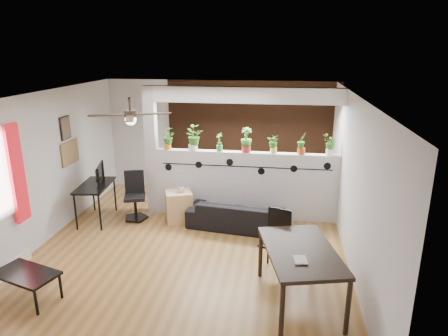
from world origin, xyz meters
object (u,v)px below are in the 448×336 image
Objects in this scene: potted_plant_6 at (330,144)px; computer_desk at (95,188)px; potted_plant_4 at (274,143)px; cup at (181,189)px; potted_plant_3 at (246,139)px; folding_chair at (277,235)px; potted_plant_2 at (219,141)px; potted_plant_1 at (193,137)px; coffee_table at (26,275)px; dining_table at (301,255)px; sofa at (235,215)px; potted_plant_5 at (302,143)px; cube_shelf at (179,206)px; potted_plant_0 at (167,138)px; office_chair at (135,199)px; ceiling_fan at (130,116)px.

potted_plant_6 reaches higher than computer_desk.
potted_plant_4 is 2.01m from cup.
potted_plant_3 is 2.30m from folding_chair.
potted_plant_1 is at bearing 180.00° from potted_plant_2.
folding_chair is at bearing -58.47° from potted_plant_2.
potted_plant_3 is 1.58m from potted_plant_6.
computer_desk reaches higher than cup.
potted_plant_3 is at bearing 50.36° from coffee_table.
potted_plant_6 is (2.63, 0.00, -0.05)m from potted_plant_1.
potted_plant_6 reaches higher than cup.
folding_chair is (-0.92, -1.94, -0.98)m from potted_plant_6.
folding_chair is at bearing -38.98° from cup.
potted_plant_4 is at bearing 0.00° from potted_plant_2.
computer_desk is 0.67× the size of dining_table.
coffee_table is at bearing 53.81° from sofa.
potted_plant_5 is (0.53, 0.00, 0.03)m from potted_plant_4.
coffee_table is at bearing -123.62° from potted_plant_2.
folding_chair is at bearing -101.32° from potted_plant_5.
computer_desk is at bearing -169.97° from potted_plant_4.
potted_plant_1 is 1.35× the size of potted_plant_2.
potted_plant_2 is 0.75× the size of potted_plant_3.
potted_plant_6 is (2.11, 0.00, 0.02)m from potted_plant_2.
folding_chair is (1.94, -1.53, 0.27)m from cube_shelf.
computer_desk is (-1.32, -0.61, -0.90)m from potted_plant_0.
cube_shelf is 3.27m from dining_table.
potted_plant_6 is at bearing 64.76° from folding_chair.
potted_plant_1 is 1.73m from sofa.
potted_plant_6 is 4.61m from computer_desk.
coffee_table is (-2.14, -3.22, -1.18)m from potted_plant_2.
dining_table reaches higher than coffee_table.
cube_shelf is (-0.22, -0.41, -1.30)m from potted_plant_1.
office_chair is at bearing -178.67° from cup.
potted_plant_6 is at bearing 0.00° from potted_plant_1.
dining_table is at bearing -20.33° from ceiling_fan.
potted_plant_2 is at bearing 118.67° from dining_table.
potted_plant_1 is 0.80× the size of cube_shelf.
potted_plant_6 is 0.41× the size of coffee_table.
potted_plant_0 is 0.87× the size of potted_plant_3.
potted_plant_6 reaches higher than sofa.
potted_plant_3 is at bearing -180.00° from potted_plant_6.
sofa is 1.79× the size of office_chair.
potted_plant_2 is at bearing 180.00° from potted_plant_6.
sofa is (-1.19, -0.55, -1.32)m from potted_plant_5.
potted_plant_0 reaches higher than potted_plant_2.
potted_plant_5 is at bearing 0.00° from potted_plant_0.
potted_plant_5 reaches higher than cup.
potted_plant_3 reaches higher than potted_plant_0.
potted_plant_1 is 0.30× the size of dining_table.
cube_shelf is 0.62× the size of folding_chair.
sofa is 1.58× the size of computer_desk.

